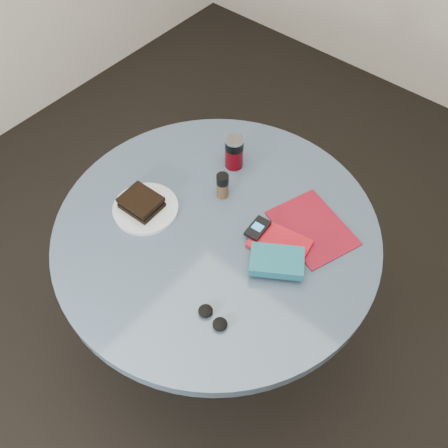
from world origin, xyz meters
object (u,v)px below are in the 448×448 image
Objects in this scene: pepper_grinder at (223,185)px; mp3_player at (258,228)px; plate at (146,208)px; table at (217,258)px; novel at (277,261)px; sandwich at (141,202)px; red_book at (280,244)px; soda_can at (234,152)px; magazine at (312,228)px; headphones at (213,317)px.

pepper_grinder is 0.19m from mp3_player.
plate is at bearing -125.95° from pepper_grinder.
table is 0.25m from pepper_grinder.
mp3_player is (0.18, -0.05, -0.02)m from pepper_grinder.
pepper_grinder is at bearing 126.24° from novel.
mp3_player is at bearing -15.43° from pepper_grinder.
pepper_grinder is 1.06× the size of mp3_player.
sandwich reaches higher than red_book.
mp3_player is at bearing 25.14° from plate.
soda_can reaches higher than plate.
table is at bearing -147.86° from mp3_player.
red_book is at bearing -9.62° from pepper_grinder.
magazine is (0.30, 0.07, -0.04)m from pepper_grinder.
soda_can reaches higher than headphones.
sandwich is (-0.23, -0.09, 0.20)m from table.
soda_can is 0.58m from headphones.
pepper_grinder is (0.06, -0.13, -0.01)m from soda_can.
headphones reaches higher than magazine.
novel reaches higher than headphones.
magazine is 1.47× the size of red_book.
pepper_grinder is at bearing -65.88° from soda_can.
pepper_grinder is (0.16, 0.21, 0.01)m from sandwich.
red_book is at bearing 21.55° from sandwich.
pepper_grinder reaches higher than magazine.
magazine is at bearing 13.93° from pepper_grinder.
sandwich reaches higher than novel.
soda_can is 0.36m from magazine.
sandwich reaches higher than mp3_player.
sandwich is 0.35m from soda_can.
sandwich is 1.20× the size of headphones.
headphones is at bearing -74.65° from mp3_player.
mp3_player reaches higher than headphones.
mp3_player is at bearing 105.35° from headphones.
pepper_grinder reaches higher than headphones.
plate is at bearing -128.25° from magazine.
plate is 0.03m from sandwich.
red_book is at bearing 4.06° from mp3_player.
red_book is 1.72× the size of headphones.
mp3_player is 0.87× the size of headphones.
pepper_grinder is at bearing 126.57° from headphones.
soda_can is at bearing -168.68° from magazine.
table is 0.30m from novel.
red_book is at bearing 21.31° from table.
soda_can reaches higher than magazine.
pepper_grinder is at bearing 122.14° from table.
soda_can is 0.76× the size of novel.
magazine is at bearing -8.57° from soda_can.
soda_can is (0.09, 0.33, 0.05)m from plate.
soda_can is 0.36m from red_book.
plate is 1.35× the size of novel.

